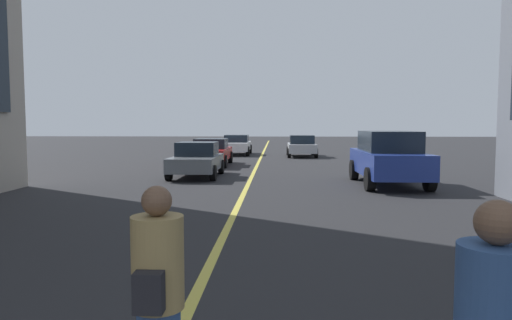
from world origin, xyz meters
TOP-DOWN VIEW (x-y plane):
  - lane_centre_line at (20.00, 0.00)m, footprint 80.00×0.16m
  - car_silver_far at (30.73, -2.63)m, footprint 3.90×1.89m
  - car_red_trailing at (24.03, 2.39)m, footprint 4.40×1.95m
  - car_grey_parked_b at (18.70, 2.21)m, footprint 3.90×1.89m
  - car_blue_mid at (16.44, -4.90)m, footprint 4.70×2.14m
  - car_white_parked_a at (32.52, 1.78)m, footprint 4.40×1.95m
  - pedestrian_near at (3.17, -0.15)m, footprint 0.50×0.38m

SIDE VIEW (x-z plane):
  - lane_centre_line at x=20.00m, z-range 0.00..0.01m
  - car_silver_far at x=30.73m, z-range 0.00..1.40m
  - car_grey_parked_b at x=18.70m, z-range 0.00..1.40m
  - car_red_trailing at x=24.03m, z-range 0.02..1.39m
  - car_white_parked_a at x=32.52m, z-range 0.02..1.39m
  - pedestrian_near at x=3.17m, z-range 0.00..1.69m
  - car_blue_mid at x=16.44m, z-range 0.03..1.91m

